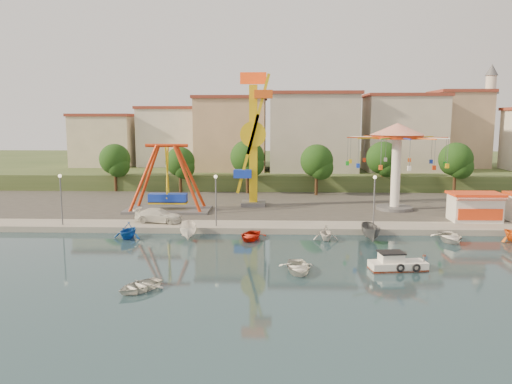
{
  "coord_description": "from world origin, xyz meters",
  "views": [
    {
      "loc": [
        -2.11,
        -36.9,
        11.49
      ],
      "look_at": [
        -3.95,
        14.0,
        4.0
      ],
      "focal_mm": 35.0,
      "sensor_mm": 36.0,
      "label": 1
    }
  ],
  "objects_px": {
    "pirate_ship_ride": "(167,179)",
    "kamikaze_tower": "(254,142)",
    "wave_swinger": "(397,147)",
    "van": "(159,216)",
    "cabin_motorboat": "(396,264)",
    "rowboat_a": "(298,267)"
  },
  "relations": [
    {
      "from": "kamikaze_tower",
      "to": "rowboat_a",
      "type": "distance_m",
      "value": 27.06
    },
    {
      "from": "kamikaze_tower",
      "to": "van",
      "type": "relative_size",
      "value": 3.26
    },
    {
      "from": "wave_swinger",
      "to": "cabin_motorboat",
      "type": "distance_m",
      "value": 24.39
    },
    {
      "from": "pirate_ship_ride",
      "to": "van",
      "type": "bearing_deg",
      "value": -86.86
    },
    {
      "from": "pirate_ship_ride",
      "to": "rowboat_a",
      "type": "height_order",
      "value": "pirate_ship_ride"
    },
    {
      "from": "wave_swinger",
      "to": "rowboat_a",
      "type": "height_order",
      "value": "wave_swinger"
    },
    {
      "from": "wave_swinger",
      "to": "pirate_ship_ride",
      "type": "bearing_deg",
      "value": -175.85
    },
    {
      "from": "wave_swinger",
      "to": "van",
      "type": "height_order",
      "value": "wave_swinger"
    },
    {
      "from": "cabin_motorboat",
      "to": "rowboat_a",
      "type": "xyz_separation_m",
      "value": [
        -7.59,
        -0.92,
        -0.02
      ]
    },
    {
      "from": "cabin_motorboat",
      "to": "van",
      "type": "distance_m",
      "value": 25.84
    },
    {
      "from": "van",
      "to": "kamikaze_tower",
      "type": "bearing_deg",
      "value": -34.23
    },
    {
      "from": "kamikaze_tower",
      "to": "pirate_ship_ride",
      "type": "bearing_deg",
      "value": -158.67
    },
    {
      "from": "cabin_motorboat",
      "to": "van",
      "type": "height_order",
      "value": "van"
    },
    {
      "from": "pirate_ship_ride",
      "to": "cabin_motorboat",
      "type": "distance_m",
      "value": 30.38
    },
    {
      "from": "rowboat_a",
      "to": "van",
      "type": "bearing_deg",
      "value": 128.08
    },
    {
      "from": "pirate_ship_ride",
      "to": "wave_swinger",
      "type": "xyz_separation_m",
      "value": [
        27.17,
        1.97,
        3.8
      ]
    },
    {
      "from": "pirate_ship_ride",
      "to": "kamikaze_tower",
      "type": "height_order",
      "value": "kamikaze_tower"
    },
    {
      "from": "pirate_ship_ride",
      "to": "cabin_motorboat",
      "type": "bearing_deg",
      "value": -43.03
    },
    {
      "from": "pirate_ship_ride",
      "to": "wave_swinger",
      "type": "bearing_deg",
      "value": 4.15
    },
    {
      "from": "kamikaze_tower",
      "to": "van",
      "type": "bearing_deg",
      "value": -133.05
    },
    {
      "from": "cabin_motorboat",
      "to": "van",
      "type": "relative_size",
      "value": 0.88
    },
    {
      "from": "rowboat_a",
      "to": "pirate_ship_ride",
      "type": "bearing_deg",
      "value": 118.77
    }
  ]
}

